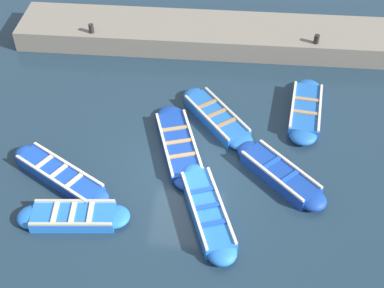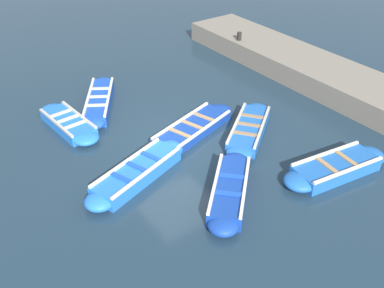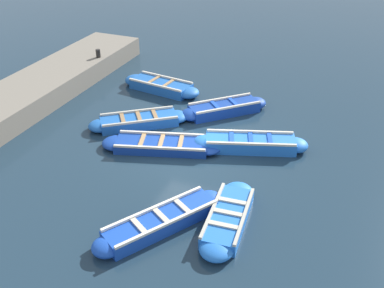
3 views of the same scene
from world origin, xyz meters
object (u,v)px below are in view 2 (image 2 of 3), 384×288
(boat_mid_row, at_px, (192,129))
(bollard_north, at_px, (239,36))
(boat_outer_left, at_px, (249,129))
(boat_stern_in, at_px, (68,123))
(boat_bow_out, at_px, (99,101))
(boat_far_corner, at_px, (336,168))
(boat_alongside, at_px, (230,190))
(boat_outer_right, at_px, (137,173))

(boat_mid_row, distance_m, bollard_north, 6.70)
(boat_outer_left, bearing_deg, boat_stern_in, -39.34)
(boat_bow_out, xyz_separation_m, boat_far_corner, (-3.71, 7.63, 0.01))
(boat_alongside, distance_m, boat_far_corner, 3.26)
(boat_stern_in, relative_size, bollard_north, 9.31)
(boat_mid_row, relative_size, boat_far_corner, 1.13)
(boat_mid_row, distance_m, boat_alongside, 3.38)
(boat_stern_in, bearing_deg, boat_alongside, 109.90)
(boat_bow_out, relative_size, boat_alongside, 1.19)
(boat_mid_row, xyz_separation_m, boat_bow_out, (1.67, -3.45, 0.04))
(boat_outer_right, relative_size, boat_stern_in, 1.17)
(boat_outer_right, distance_m, boat_outer_left, 4.13)
(boat_bow_out, relative_size, boat_outer_left, 1.07)
(boat_bow_out, height_order, boat_stern_in, boat_bow_out)
(boat_outer_right, relative_size, boat_far_corner, 1.06)
(boat_stern_in, height_order, boat_far_corner, boat_far_corner)
(boat_outer_left, bearing_deg, boat_outer_right, -0.52)
(boat_alongside, distance_m, bollard_north, 9.64)
(boat_outer_left, bearing_deg, boat_bow_out, -55.88)
(boat_alongside, height_order, bollard_north, bollard_north)
(boat_far_corner, bearing_deg, bollard_north, -112.01)
(boat_mid_row, bearing_deg, boat_alongside, 71.62)
(boat_mid_row, height_order, boat_stern_in, boat_stern_in)
(bollard_north, bearing_deg, boat_far_corner, 67.99)
(boat_bow_out, bearing_deg, boat_far_corner, 115.92)
(boat_outer_right, xyz_separation_m, boat_bow_out, (-1.02, -4.56, -0.02))
(boat_alongside, relative_size, boat_far_corner, 0.85)
(boat_mid_row, bearing_deg, boat_bow_out, -64.20)
(boat_mid_row, relative_size, boat_outer_right, 1.07)
(boat_far_corner, bearing_deg, boat_outer_right, -33.05)
(boat_outer_right, xyz_separation_m, boat_stern_in, (0.50, -3.76, -0.03))
(boat_outer_right, height_order, boat_outer_left, boat_outer_right)
(boat_far_corner, height_order, bollard_north, bollard_north)
(boat_outer_right, xyz_separation_m, boat_far_corner, (-4.73, 3.08, -0.00))
(boat_stern_in, relative_size, boat_alongside, 1.07)
(boat_alongside, bearing_deg, bollard_north, -131.75)
(boat_far_corner, xyz_separation_m, boat_outer_left, (0.60, -3.04, -0.02))
(boat_alongside, bearing_deg, boat_outer_left, -140.56)
(boat_mid_row, relative_size, boat_bow_out, 1.12)
(boat_mid_row, height_order, boat_far_corner, boat_far_corner)
(boat_mid_row, height_order, boat_outer_right, boat_outer_right)
(boat_alongside, bearing_deg, boat_mid_row, -108.38)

